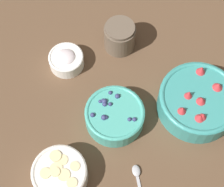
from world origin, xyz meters
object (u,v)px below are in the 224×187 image
at_px(bowl_blueberries, 115,115).
at_px(bowl_bananas, 60,174).
at_px(bowl_strawberries, 198,101).
at_px(bowl_cream, 66,59).
at_px(jar_chocolate, 120,37).

bearing_deg(bowl_blueberries, bowl_bananas, -44.58).
relative_size(bowl_blueberries, bowl_bananas, 1.16).
bearing_deg(bowl_bananas, bowl_strawberries, 114.77).
relative_size(bowl_blueberries, bowl_cream, 1.58).
distance_m(bowl_strawberries, bowl_cream, 0.40).
xyz_separation_m(bowl_strawberries, bowl_blueberries, (0.02, -0.23, -0.01)).
bearing_deg(jar_chocolate, bowl_cream, -69.97).
bearing_deg(bowl_cream, jar_chocolate, 110.03).
distance_m(bowl_blueberries, bowl_cream, 0.23).
relative_size(bowl_strawberries, jar_chocolate, 2.31).
height_order(bowl_blueberries, bowl_bananas, bowl_blueberries).
distance_m(bowl_bananas, jar_chocolate, 0.45).
distance_m(bowl_strawberries, bowl_bananas, 0.42).
xyz_separation_m(bowl_blueberries, jar_chocolate, (-0.25, 0.03, 0.01)).
bearing_deg(bowl_blueberries, bowl_cream, -145.88).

